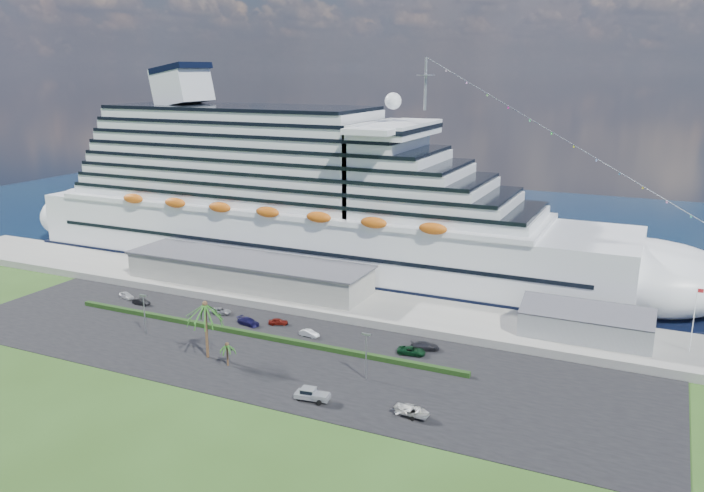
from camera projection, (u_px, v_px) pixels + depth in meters
The scene contains 23 objects.
ground at pixel (241, 376), 118.25m from camera, with size 420.00×420.00×0.00m, color #294517.
asphalt_lot at pixel (275, 353), 127.88m from camera, with size 140.00×38.00×0.12m, color black.
wharf at pixel (342, 302), 153.10m from camera, with size 240.00×20.00×1.80m, color gray.
water at pixel (458, 225), 232.26m from camera, with size 420.00×160.00×0.02m, color #0B1832.
cruise_ship at pixel (308, 206), 179.00m from camera, with size 191.00×38.00×54.00m.
terminal_building at pixel (247, 271), 162.31m from camera, with size 61.00×15.00×6.30m.
port_shed at pixel (587, 323), 130.93m from camera, with size 24.00×12.31×7.37m.
flagpole at pixel (694, 318), 122.57m from camera, with size 1.08×0.16×12.00m.
hedge at pixel (253, 334), 135.41m from camera, with size 88.00×1.10×0.90m, color black.
lamp_post_left at pixel (144, 309), 135.39m from camera, with size 1.60×0.35×8.27m.
lamp_post_right at pixel (366, 350), 115.73m from camera, with size 1.60×0.35×8.27m.
palm_tall at pixel (205, 310), 123.54m from camera, with size 8.82×8.82×11.13m.
palm_short at pixel (227, 347), 121.36m from camera, with size 3.53×3.53×4.56m.
parked_car_0 at pixel (127, 295), 157.68m from camera, with size 1.74×4.33×1.47m, color silver.
parked_car_1 at pixel (141, 302), 153.58m from camera, with size 1.47×4.22×1.39m, color black.
parked_car_2 at pixel (221, 311), 147.84m from camera, with size 2.13×4.61×1.28m, color #92949A.
parked_car_3 at pixel (248, 321), 141.40m from camera, with size 2.10×5.16×1.50m, color #14123F.
parked_car_4 at pixel (278, 322), 141.57m from camera, with size 1.61×3.99×1.36m, color maroon.
parked_car_5 at pixel (309, 333), 135.29m from camera, with size 1.41×4.05×1.34m, color silver.
parked_car_6 at pixel (411, 351), 126.81m from camera, with size 2.42×5.24×1.46m, color #0C3319.
parked_car_7 at pixel (425, 346), 128.94m from camera, with size 2.18×5.35×1.55m, color #232429.
pickup_truck at pixel (312, 394), 109.12m from camera, with size 5.92×2.85×2.00m.
boat_trailer at pixel (412, 410), 103.82m from camera, with size 6.45×4.30×1.84m.
Camera 1 is at (63.36, -90.50, 51.47)m, focal length 35.00 mm.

